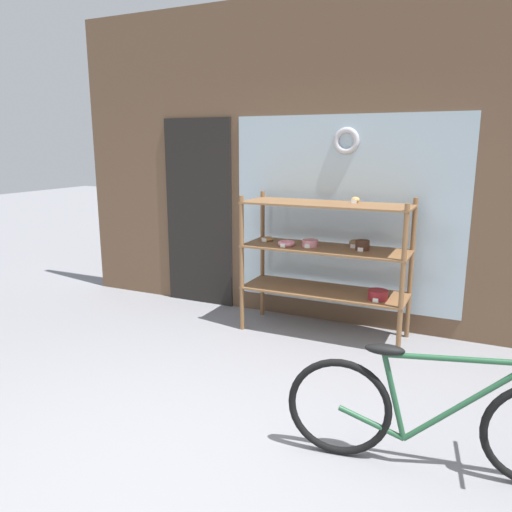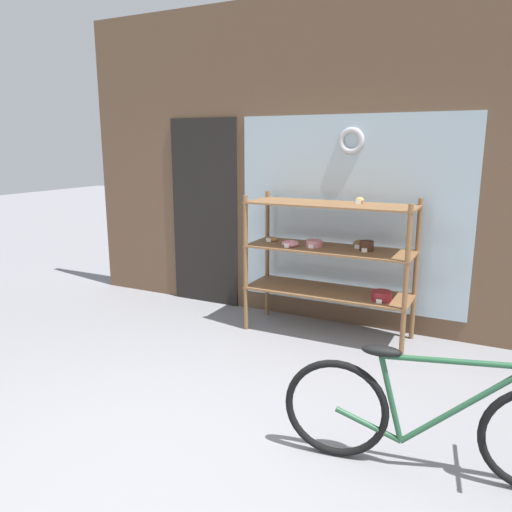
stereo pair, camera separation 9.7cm
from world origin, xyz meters
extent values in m
plane|color=gray|center=(0.00, 0.00, 0.00)|extent=(30.00, 30.00, 0.00)
cube|color=brown|center=(0.00, 2.81, 1.62)|extent=(5.97, 0.08, 3.24)
cube|color=#A3B7C1|center=(0.20, 2.76, 1.15)|extent=(2.33, 0.02, 1.90)
cube|color=black|center=(-1.49, 2.75, 1.05)|extent=(0.84, 0.03, 2.10)
torus|color=#B7B7BC|center=(0.20, 2.74, 1.85)|extent=(0.26, 0.06, 0.26)
cylinder|color=brown|center=(-0.64, 2.16, 0.67)|extent=(0.04, 0.04, 1.34)
cylinder|color=brown|center=(0.89, 2.16, 0.67)|extent=(0.04, 0.04, 1.34)
cylinder|color=brown|center=(-0.64, 2.65, 0.67)|extent=(0.04, 0.04, 1.34)
cylinder|color=brown|center=(0.89, 2.65, 0.67)|extent=(0.04, 0.04, 1.34)
cube|color=brown|center=(0.13, 2.40, 0.43)|extent=(1.57, 0.53, 0.02)
cube|color=brown|center=(0.13, 2.40, 0.85)|extent=(1.57, 0.53, 0.02)
cube|color=brown|center=(0.13, 2.40, 1.27)|extent=(1.57, 0.53, 0.02)
torus|color=pink|center=(-0.24, 2.32, 0.88)|extent=(0.17, 0.17, 0.05)
cube|color=white|center=(-0.24, 2.23, 0.88)|extent=(0.05, 0.00, 0.04)
cylinder|color=pink|center=(-0.02, 2.39, 0.89)|extent=(0.16, 0.16, 0.06)
cube|color=white|center=(-0.02, 2.30, 0.88)|extent=(0.05, 0.00, 0.04)
cylinder|color=maroon|center=(0.66, 2.32, 0.48)|extent=(0.18, 0.18, 0.09)
cube|color=white|center=(0.66, 2.22, 0.46)|extent=(0.05, 0.00, 0.04)
ellipsoid|color=tan|center=(0.37, 2.52, 1.31)|extent=(0.08, 0.07, 0.06)
cube|color=white|center=(0.37, 2.48, 1.30)|extent=(0.05, 0.00, 0.04)
torus|color=#B27A42|center=(-0.51, 2.49, 0.88)|extent=(0.13, 0.13, 0.03)
cube|color=white|center=(-0.51, 2.41, 0.88)|extent=(0.05, 0.00, 0.04)
ellipsoid|color=brown|center=(0.37, 2.54, 0.90)|extent=(0.11, 0.09, 0.07)
cube|color=white|center=(0.37, 2.48, 0.88)|extent=(0.05, 0.00, 0.04)
cylinder|color=#422619|center=(0.47, 2.43, 0.91)|extent=(0.13, 0.13, 0.09)
cube|color=white|center=(0.47, 2.36, 0.88)|extent=(0.05, 0.00, 0.04)
torus|color=black|center=(0.81, 0.55, 0.30)|extent=(0.61, 0.14, 0.61)
cylinder|color=#235133|center=(1.48, 0.65, 0.44)|extent=(0.63, 0.13, 0.57)
cylinder|color=#235133|center=(1.42, 0.64, 0.69)|extent=(0.74, 0.15, 0.07)
cylinder|color=#235133|center=(1.12, 0.59, 0.42)|extent=(0.17, 0.06, 0.51)
cylinder|color=#235133|center=(1.00, 0.58, 0.24)|extent=(0.38, 0.09, 0.17)
ellipsoid|color=black|center=(1.05, 0.58, 0.70)|extent=(0.23, 0.12, 0.06)
camera|label=1|loc=(1.50, -2.07, 1.82)|focal=35.00mm
camera|label=2|loc=(1.59, -2.03, 1.82)|focal=35.00mm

